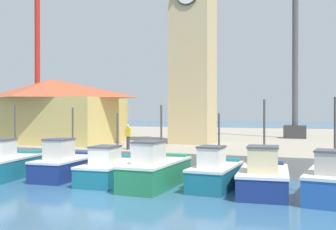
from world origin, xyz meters
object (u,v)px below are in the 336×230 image
fishing_boat_right_inner (216,173)px  fishing_boat_left_inner (9,164)px  fishing_boat_right_outer (264,177)px  dock_worker_near_tower (128,136)px  clock_tower (193,38)px  warehouse_left (51,110)px  fishing_boat_mid_right (156,171)px  port_crane_near (38,62)px  fishing_boat_center (112,169)px  port_crane_far (294,49)px  fishing_boat_far_right (334,182)px  fishing_boat_mid_left (66,165)px

fishing_boat_right_inner → fishing_boat_left_inner: bearing=-174.5°
fishing_boat_right_outer → dock_worker_near_tower: bearing=152.1°
fishing_boat_right_inner → clock_tower: (-4.39, 10.85, 8.75)m
fishing_boat_left_inner → warehouse_left: 10.14m
fishing_boat_left_inner → fishing_boat_mid_right: bearing=2.7°
fishing_boat_left_inner → port_crane_near: bearing=124.4°
fishing_boat_center → port_crane_far: (8.34, 20.50, 9.04)m
fishing_boat_far_right → fishing_boat_mid_left: bearing=176.3°
port_crane_far → fishing_boat_right_outer: bearing=-91.2°
fishing_boat_left_inner → fishing_boat_mid_left: 3.27m
fishing_boat_right_inner → dock_worker_near_tower: bearing=147.3°
fishing_boat_right_outer → port_crane_far: (0.42, 20.81, 8.98)m
fishing_boat_far_right → dock_worker_near_tower: 13.30m
fishing_boat_right_inner → fishing_boat_right_outer: bearing=-11.0°
fishing_boat_right_inner → port_crane_far: port_crane_far is taller
warehouse_left → fishing_boat_right_outer: bearing=-24.9°
fishing_boat_right_inner → port_crane_near: 29.39m
fishing_boat_far_right → port_crane_near: size_ratio=0.22×
fishing_boat_center → fishing_boat_right_inner: size_ratio=1.16×
port_crane_near → fishing_boat_right_outer: bearing=-32.6°
fishing_boat_mid_right → port_crane_near: port_crane_near is taller
fishing_boat_mid_right → fishing_boat_right_outer: size_ratio=1.09×
dock_worker_near_tower → fishing_boat_mid_right: bearing=-51.9°
dock_worker_near_tower → port_crane_near: bearing=144.9°
clock_tower → warehouse_left: 12.72m
fishing_boat_mid_left → warehouse_left: warehouse_left is taller
fishing_boat_far_right → fishing_boat_right_outer: bearing=170.6°
fishing_boat_mid_right → fishing_boat_far_right: size_ratio=1.19×
warehouse_left → fishing_boat_left_inner: bearing=-66.8°
port_crane_near → dock_worker_near_tower: 21.20m
fishing_boat_center → fishing_boat_mid_right: size_ratio=0.99×
fishing_boat_right_inner → clock_tower: clock_tower is taller
fishing_boat_mid_left → warehouse_left: (-6.89, 7.82, 3.10)m
fishing_boat_mid_left → clock_tower: 14.54m
fishing_boat_left_inner → fishing_boat_far_right: size_ratio=1.14×
warehouse_left → dock_worker_near_tower: (8.52, -3.36, -1.75)m
clock_tower → dock_worker_near_tower: bearing=-111.0°
fishing_boat_mid_left → fishing_boat_far_right: 13.76m
warehouse_left → dock_worker_near_tower: warehouse_left is taller
fishing_boat_center → dock_worker_near_tower: (-1.28, 4.55, 1.43)m
fishing_boat_center → fishing_boat_far_right: fishing_boat_far_right is taller
port_crane_far → fishing_boat_right_inner: bearing=-97.7°
fishing_boat_left_inner → port_crane_near: size_ratio=0.25×
fishing_boat_far_right → clock_tower: (-9.63, 11.78, 8.72)m
port_crane_near → port_crane_far: bearing=9.7°
fishing_boat_right_inner → fishing_boat_mid_left: bearing=-179.7°
fishing_boat_mid_left → fishing_boat_center: bearing=-1.7°
fishing_boat_right_outer → fishing_boat_far_right: size_ratio=1.09×
fishing_boat_right_inner → fishing_boat_right_outer: 2.37m
fishing_boat_center → dock_worker_near_tower: bearing=105.7°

